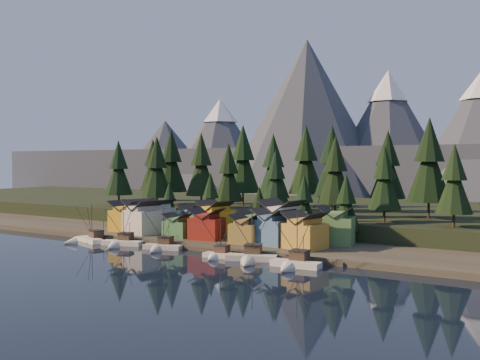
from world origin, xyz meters
The scene contains 45 objects.
ground centered at (0.00, 0.00, 0.00)m, with size 500.00×500.00×0.00m, color black.
shore_strip centered at (0.00, 40.00, 0.75)m, with size 400.00×50.00×1.50m, color #363027.
hillside centered at (0.00, 90.00, 3.00)m, with size 420.00×100.00×6.00m, color black.
dock centered at (0.00, 16.50, 0.50)m, with size 80.00×4.00×1.00m, color #483D34.
mountain_ridge centered at (-4.20, 213.59, 26.06)m, with size 560.00×190.00×90.00m.
boat_0 centered at (-33.14, 9.99, 2.16)m, with size 11.36×11.79×11.81m.
boat_1 centered at (-20.54, 10.46, 2.13)m, with size 11.68×12.18×11.82m.
boat_2 centered at (-7.10, 11.16, 2.14)m, with size 10.67×11.14×11.48m.
boat_4 centered at (11.51, 9.32, 2.09)m, with size 8.13×8.69×10.35m.
boat_5 centered at (20.04, 9.79, 2.34)m, with size 12.21×12.66×12.76m.
boat_6 centered at (31.47, 8.27, 2.38)m, with size 11.14×12.04×12.61m.
house_front_0 centered at (-32.12, 25.67, 6.27)m, with size 9.82×9.37×9.08m.
house_front_1 centered at (-24.38, 23.87, 6.59)m, with size 10.89×10.59×9.69m.
house_front_2 centered at (-11.32, 23.38, 4.95)m, with size 7.52×7.56×6.56m.
house_front_3 centered at (-2.24, 24.30, 5.83)m, with size 9.33×9.02×8.24m.
house_front_4 centered at (10.42, 23.95, 5.35)m, with size 7.84×8.36×7.33m.
house_front_5 centered at (17.57, 25.25, 6.24)m, with size 9.90×9.28×9.03m.
house_front_6 centered at (26.59, 24.24, 6.11)m, with size 10.30×9.93×8.77m.
house_back_0 centered at (-26.33, 32.05, 6.41)m, with size 8.83×8.49×9.36m.
house_back_1 centered at (-13.54, 33.36, 5.69)m, with size 8.11×8.19×7.98m.
house_back_2 centered at (-6.35, 34.13, 6.54)m, with size 10.49×9.90×9.60m.
house_back_3 centered at (8.30, 31.16, 5.60)m, with size 7.99×7.18×7.81m.
house_back_4 centered at (16.52, 31.98, 7.19)m, with size 11.05×10.70×10.84m.
house_back_5 centered at (30.64, 34.11, 6.55)m, with size 10.19×10.27×9.63m.
tree_hill_0 centered at (-62.00, 52.00, 19.25)m, with size 10.41×10.41×24.24m.
tree_hill_1 centered at (-50.00, 68.00, 21.71)m, with size 12.33×12.33×28.73m.
tree_hill_2 centered at (-40.00, 48.00, 19.71)m, with size 10.77×10.77×25.08m.
tree_hill_3 centered at (-30.00, 60.00, 20.51)m, with size 11.39×11.39×26.54m.
tree_hill_4 centered at (-22.00, 75.00, 22.36)m, with size 12.85×12.85×29.93m.
tree_hill_5 centered at (-12.00, 50.00, 18.17)m, with size 9.56×9.56×22.26m.
tree_hill_6 centered at (-4.00, 65.00, 20.05)m, with size 11.04×11.04×25.71m.
tree_hill_7 centered at (6.00, 48.00, 16.91)m, with size 8.57×8.57×19.96m.
tree_hill_8 centered at (14.00, 72.00, 21.50)m, with size 12.17×12.17×28.35m.
tree_hill_9 centered at (22.00, 55.00, 19.13)m, with size 10.31×10.31×24.03m.
tree_hill_10 centered at (30.00, 80.00, 20.52)m, with size 11.40×11.40×26.56m.
tree_hill_11 centered at (38.00, 50.00, 17.37)m, with size 8.93×8.93×20.80m.
tree_hill_12 centered at (46.00, 66.00, 21.88)m, with size 12.47×12.47×29.05m.
tree_hill_13 centered at (56.00, 48.00, 17.43)m, with size 8.98×8.98×20.92m.
tree_hill_15 centered at (0.00, 82.00, 22.13)m, with size 12.67×12.67×29.51m.
tree_hill_16 centered at (-68.00, 78.00, 20.06)m, with size 11.04×11.04×25.72m.
tree_shore_0 centered at (-28.00, 40.00, 9.44)m, with size 6.25×6.25×14.55m.
tree_shore_1 centered at (-12.00, 40.00, 11.09)m, with size 7.53×7.53×17.55m.
tree_shore_2 centered at (5.00, 40.00, 9.02)m, with size 5.92×5.92×13.79m.
tree_shore_3 centered at (19.00, 40.00, 11.00)m, with size 7.47×7.47×17.40m.
tree_shore_4 centered at (31.00, 40.00, 11.21)m, with size 7.63×7.63×17.78m.
Camera 1 is at (80.73, -92.04, 22.38)m, focal length 40.00 mm.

